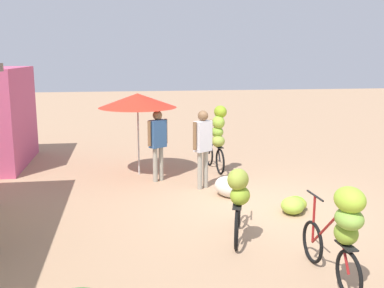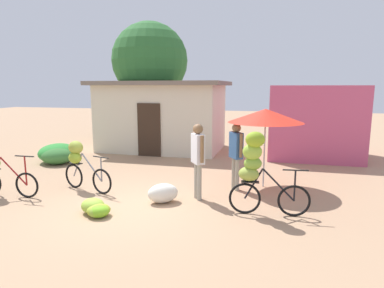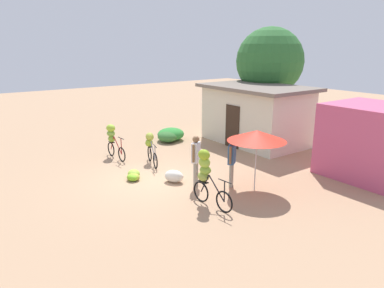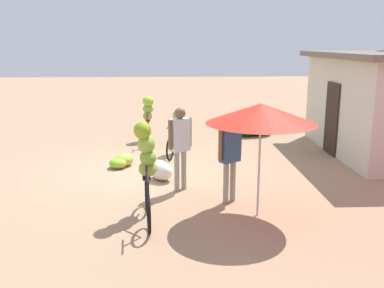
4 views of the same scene
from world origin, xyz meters
TOP-DOWN VIEW (x-y plane):
  - ground_plane at (0.00, 0.00)m, footprint 60.00×60.00m
  - market_umbrella at (2.84, 2.28)m, footprint 1.92×1.92m
  - bicycle_leftmost at (-3.35, -0.04)m, footprint 1.64×0.40m
  - bicycle_near_pile at (-1.67, 0.86)m, footprint 1.59×0.59m
  - bicycle_center_loaded at (2.76, 0.28)m, footprint 1.64×0.47m
  - banana_pile_on_ground at (-0.38, -0.60)m, footprint 0.83×0.72m
  - produce_sack at (0.69, 0.47)m, footprint 0.83×0.76m
  - person_vendor at (1.40, 0.90)m, footprint 0.39×0.49m
  - person_bystander at (2.16, 1.84)m, footprint 0.39×0.49m

SIDE VIEW (x-z plane):
  - ground_plane at x=0.00m, z-range 0.00..0.00m
  - banana_pile_on_ground at x=-0.38m, z-range -0.02..0.29m
  - produce_sack at x=0.69m, z-range 0.00..0.44m
  - bicycle_near_pile at x=-1.67m, z-range 0.13..1.37m
  - bicycle_leftmost at x=-3.35m, z-range 0.16..1.58m
  - bicycle_center_loaded at x=2.76m, z-range 0.13..1.86m
  - person_bystander at x=2.16m, z-range 0.19..1.90m
  - person_vendor at x=1.40m, z-range 0.21..1.98m
  - market_umbrella at x=2.84m, z-range 0.85..2.90m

